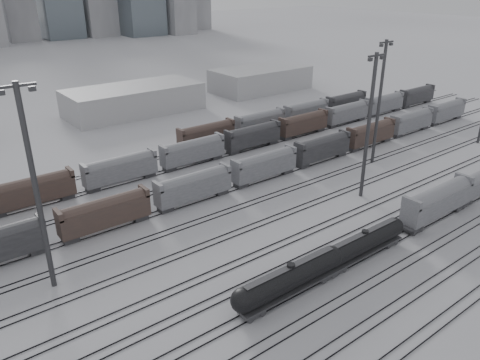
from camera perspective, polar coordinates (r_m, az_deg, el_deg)
ground at (r=71.73m, az=14.90°, el=-9.58°), size 900.00×900.00×0.00m
tracks at (r=81.59m, az=5.28°, el=-4.44°), size 220.00×71.50×0.16m
tank_car_a at (r=61.80m, az=6.14°, el=-11.80°), size 18.57×3.10×4.59m
tank_car_b at (r=71.47m, az=14.86°, el=-7.37°), size 17.34×2.89×4.29m
hopper_car_a at (r=85.66m, az=22.96°, el=-2.24°), size 16.62×3.30×5.94m
light_mast_b at (r=62.53m, az=-23.68°, el=-0.75°), size 4.42×0.71×27.60m
light_mast_c at (r=86.83m, az=15.42°, el=6.58°), size 4.26×0.68×26.62m
light_mast_d at (r=104.97m, az=16.64°, el=9.31°), size 4.25×0.68×26.57m
bg_string_near at (r=95.07m, az=2.98°, el=1.65°), size 151.00×3.00×5.60m
bg_string_mid at (r=112.61m, az=1.56°, el=5.23°), size 151.00×3.00×5.60m
bg_string_far at (r=129.40m, az=5.37°, el=7.60°), size 66.00×3.00×5.60m
warehouse_mid at (r=146.80m, az=-12.79°, el=9.54°), size 40.00×18.00×8.00m
warehouse_right at (r=173.28m, az=2.54°, el=12.19°), size 35.00×18.00×8.00m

